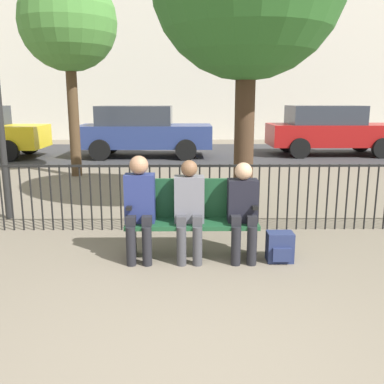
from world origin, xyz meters
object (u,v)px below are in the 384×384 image
at_px(seated_person_0, 140,203).
at_px(seated_person_1, 189,206).
at_px(parked_car_2, 142,131).
at_px(parked_car_0, 330,129).
at_px(backpack, 280,247).
at_px(park_bench, 192,216).
at_px(seated_person_2, 243,206).
at_px(tree_1, 68,23).

relative_size(seated_person_0, seated_person_1, 1.04).
distance_m(seated_person_0, seated_person_1, 0.57).
bearing_deg(parked_car_2, parked_car_0, 3.71).
bearing_deg(seated_person_0, backpack, -2.45).
bearing_deg(seated_person_1, parked_car_2, 99.15).
bearing_deg(park_bench, seated_person_2, -12.60).
relative_size(seated_person_2, tree_1, 0.24).
bearing_deg(backpack, park_bench, 169.15).
xyz_separation_m(seated_person_0, parked_car_2, (-0.89, 9.03, 0.16)).
xyz_separation_m(seated_person_2, backpack, (0.43, -0.06, -0.47)).
bearing_deg(seated_person_2, backpack, -8.47).
bearing_deg(seated_person_2, tree_1, 120.76).
height_order(park_bench, parked_car_2, parked_car_2).
xyz_separation_m(tree_1, parked_car_2, (1.27, 3.42, -2.68)).
bearing_deg(seated_person_1, tree_1, 115.92).
relative_size(tree_1, parked_car_2, 1.11).
relative_size(seated_person_1, parked_car_2, 0.28).
relative_size(seated_person_1, seated_person_2, 1.02).
bearing_deg(seated_person_2, seated_person_0, 179.77).
relative_size(seated_person_1, backpack, 3.38).
relative_size(tree_1, parked_car_0, 1.11).
bearing_deg(parked_car_0, tree_1, -152.83).
bearing_deg(seated_person_1, seated_person_0, 179.71).
height_order(backpack, parked_car_0, parked_car_0).
bearing_deg(parked_car_2, seated_person_1, -80.85).
relative_size(park_bench, seated_person_2, 1.34).
bearing_deg(tree_1, seated_person_0, -68.94).
relative_size(seated_person_0, parked_car_0, 0.29).
relative_size(seated_person_0, backpack, 3.53).
bearing_deg(parked_car_0, seated_person_1, -116.52).
distance_m(park_bench, seated_person_2, 0.62).
bearing_deg(parked_car_2, tree_1, -110.45).
relative_size(park_bench, seated_person_1, 1.31).
bearing_deg(seated_person_0, parked_car_2, 95.61).
distance_m(seated_person_1, seated_person_2, 0.61).
xyz_separation_m(seated_person_0, parked_car_0, (5.28, 9.43, 0.16)).
relative_size(backpack, parked_car_2, 0.08).
bearing_deg(parked_car_0, park_bench, -116.68).
bearing_deg(park_bench, tree_1, 116.71).
xyz_separation_m(backpack, tree_1, (-3.78, 5.68, 3.36)).
height_order(seated_person_0, seated_person_1, seated_person_0).
bearing_deg(backpack, seated_person_1, 176.38).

